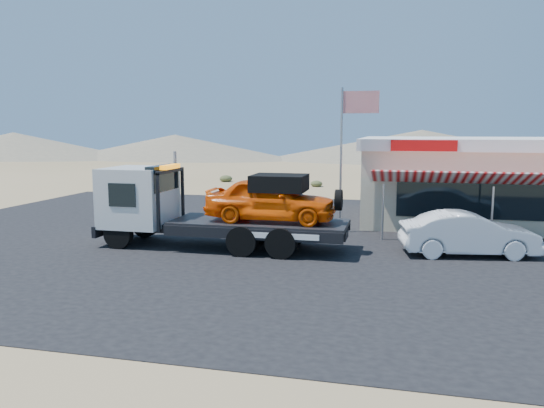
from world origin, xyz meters
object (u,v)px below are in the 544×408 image
object	(u,v)px
flagpole	(347,143)
tow_truck	(215,204)
white_sedan	(468,234)
jerky_store	(473,179)

from	to	relation	value
flagpole	tow_truck	bearing A→B (deg)	-137.81
white_sedan	flagpole	world-z (taller)	flagpole
jerky_store	flagpole	bearing A→B (deg)	-141.21
tow_truck	jerky_store	distance (m)	13.04
tow_truck	white_sedan	size ratio (longest dim) A/B	1.99
tow_truck	white_sedan	xyz separation A→B (m)	(8.89, 0.78, -0.86)
white_sedan	flagpole	xyz separation A→B (m)	(-4.52, 3.18, 3.00)
jerky_store	white_sedan	bearing A→B (deg)	-97.79
tow_truck	white_sedan	bearing A→B (deg)	5.03
flagpole	jerky_store	bearing A→B (deg)	38.79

